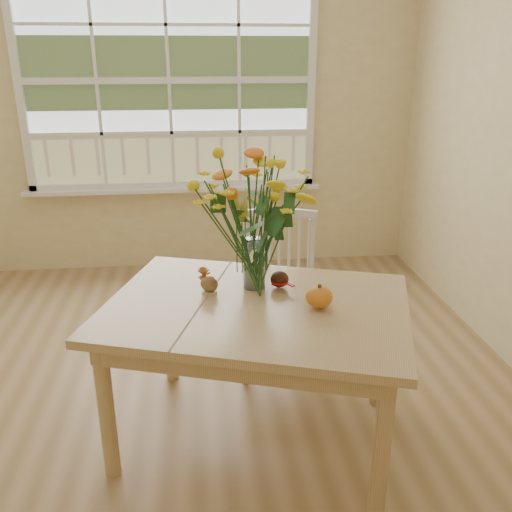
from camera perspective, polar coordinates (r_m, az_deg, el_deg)
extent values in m
cube|color=olive|center=(2.87, -9.05, -17.51)|extent=(4.00, 4.50, 0.01)
cube|color=#D7C289|center=(4.53, -9.00, 15.29)|extent=(4.00, 0.02, 2.70)
cube|color=silver|center=(4.50, -9.16, 17.80)|extent=(2.20, 0.00, 1.60)
cube|color=white|center=(4.57, -8.57, 6.95)|extent=(2.42, 0.12, 0.03)
cube|color=tan|center=(2.42, 0.05, -5.48)|extent=(1.55, 1.31, 0.04)
cube|color=tan|center=(2.46, 0.05, -6.95)|extent=(1.40, 1.16, 0.10)
cylinder|color=tan|center=(2.47, -15.47, -15.36)|extent=(0.07, 0.07, 0.67)
cylinder|color=tan|center=(3.06, -9.09, -7.31)|extent=(0.07, 0.07, 0.67)
cylinder|color=tan|center=(2.26, 13.11, -19.04)|extent=(0.07, 0.07, 0.67)
cylinder|color=tan|center=(2.89, 12.96, -9.39)|extent=(0.07, 0.07, 0.67)
cube|color=white|center=(3.09, 2.37, -4.83)|extent=(0.48, 0.46, 0.05)
cube|color=white|center=(3.14, 2.45, 0.37)|extent=(0.42, 0.11, 0.48)
cylinder|color=white|center=(3.06, -0.79, -9.79)|extent=(0.03, 0.03, 0.41)
cylinder|color=white|center=(3.33, -0.48, -7.13)|extent=(0.03, 0.03, 0.41)
cylinder|color=white|center=(3.06, 5.36, -9.89)|extent=(0.03, 0.03, 0.41)
cylinder|color=white|center=(3.33, 5.14, -7.22)|extent=(0.03, 0.03, 0.41)
cylinder|color=white|center=(2.54, -0.20, -0.79)|extent=(0.10, 0.10, 0.24)
ellipsoid|color=orange|center=(2.38, 6.66, -4.42)|extent=(0.12, 0.12, 0.09)
cylinder|color=#CCB78C|center=(2.53, -4.92, -3.77)|extent=(0.07, 0.07, 0.01)
ellipsoid|color=brown|center=(2.51, -4.95, -2.95)|extent=(0.11, 0.10, 0.07)
ellipsoid|color=#38160F|center=(2.56, 2.50, -2.54)|extent=(0.09, 0.09, 0.08)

